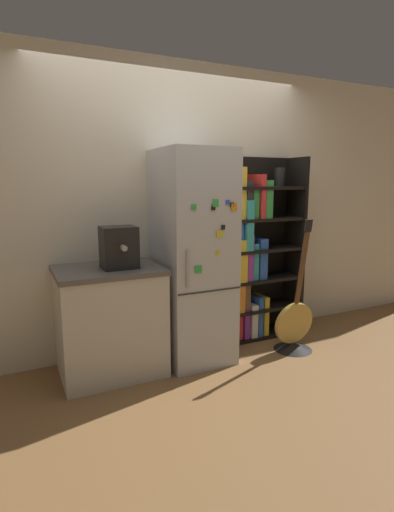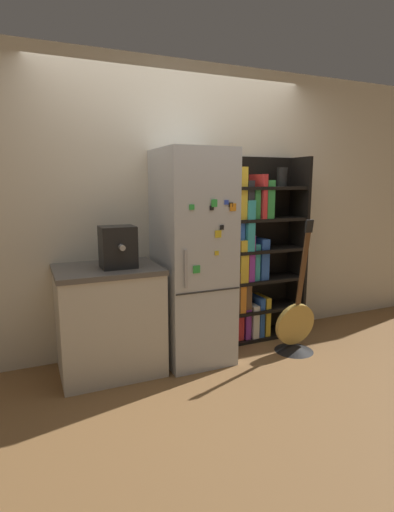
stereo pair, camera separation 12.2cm
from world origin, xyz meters
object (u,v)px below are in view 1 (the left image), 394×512
refrigerator (193,257)px  bookshelf (249,254)px  guitar (294,332)px  espresso_machine (119,247)px

refrigerator → bookshelf: 0.73m
bookshelf → guitar: bookshelf is taller
refrigerator → espresso_machine: bearing=-177.0°
refrigerator → bookshelf: (0.70, 0.19, -0.06)m
bookshelf → espresso_machine: 1.38m
refrigerator → guitar: size_ratio=1.47×
bookshelf → guitar: (0.21, -0.47, -0.67)m
refrigerator → espresso_machine: (-0.65, -0.03, 0.14)m
bookshelf → guitar: bearing=-66.2°
refrigerator → bookshelf: refrigerator is taller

